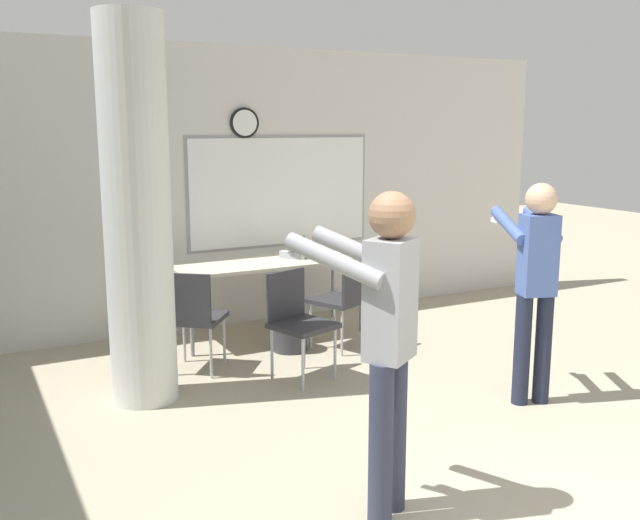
{
  "coord_description": "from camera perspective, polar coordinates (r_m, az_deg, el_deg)",
  "views": [
    {
      "loc": [
        -2.38,
        -1.76,
        2.03
      ],
      "look_at": [
        -0.13,
        2.54,
        1.11
      ],
      "focal_mm": 40.0,
      "sensor_mm": 36.0,
      "label": 1
    }
  ],
  "objects": [
    {
      "name": "chair_table_left",
      "position": [
        5.94,
        -10.13,
        -4.22
      ],
      "size": [
        0.62,
        0.62,
        0.87
      ],
      "color": "#2D2D33",
      "rests_on": "ground_plane"
    },
    {
      "name": "person_playing_side",
      "position": [
        5.37,
        16.83,
        -1.2
      ],
      "size": [
        0.5,
        0.68,
        1.63
      ],
      "color": "#1E2338",
      "rests_on": "ground_plane"
    },
    {
      "name": "support_pillar",
      "position": [
        5.29,
        -14.41,
        3.59
      ],
      "size": [
        0.48,
        0.48,
        2.8
      ],
      "color": "silver",
      "rests_on": "ground_plane"
    },
    {
      "name": "person_playing_front",
      "position": [
        3.62,
        5.2,
        -5.64
      ],
      "size": [
        0.6,
        0.69,
        1.71
      ],
      "color": "#2D3347",
      "rests_on": "ground_plane"
    },
    {
      "name": "folding_table",
      "position": [
        6.89,
        -4.15,
        -0.44
      ],
      "size": [
        1.86,
        0.71,
        0.74
      ],
      "color": "beige",
      "rests_on": "ground_plane"
    },
    {
      "name": "wall_back",
      "position": [
        7.25,
        -8.28,
        5.66
      ],
      "size": [
        8.0,
        0.15,
        2.8
      ],
      "color": "silver",
      "rests_on": "ground_plane"
    },
    {
      "name": "bottle_on_table",
      "position": [
        6.95,
        -1.32,
        0.8
      ],
      "size": [
        0.07,
        0.07,
        0.23
      ],
      "color": "#1E6B2D",
      "rests_on": "folding_table"
    },
    {
      "name": "waste_bin",
      "position": [
        6.53,
        -2.43,
        -5.84
      ],
      "size": [
        0.31,
        0.31,
        0.33
      ],
      "color": "#38383D",
      "rests_on": "ground_plane"
    },
    {
      "name": "chair_table_front",
      "position": [
        5.76,
        -1.84,
        -4.55
      ],
      "size": [
        0.55,
        0.55,
        0.87
      ],
      "color": "#2D2D33",
      "rests_on": "ground_plane"
    },
    {
      "name": "chair_table_right",
      "position": [
        6.48,
        1.98,
        -2.82
      ],
      "size": [
        0.58,
        0.58,
        0.87
      ],
      "color": "#2D2D33",
      "rests_on": "ground_plane"
    }
  ]
}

